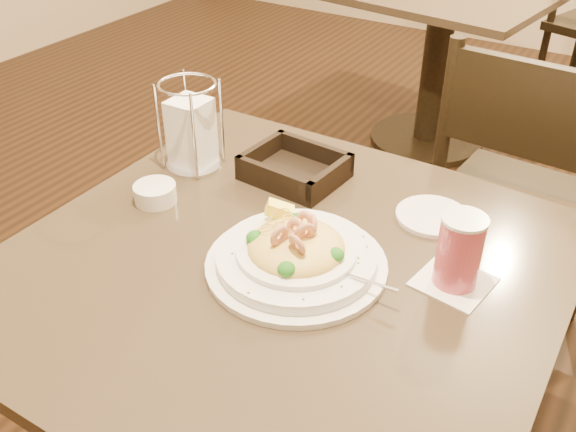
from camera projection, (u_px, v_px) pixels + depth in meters
The scene contains 9 objects.
main_table at pixel (283, 356), 1.22m from camera, with size 0.90×0.90×0.73m.
background_table at pixel (439, 38), 2.75m from camera, with size 1.02×1.02×0.73m.
dining_chair_near at pixel (518, 199), 1.69m from camera, with size 0.45×0.45×0.93m.
pasta_bowl at pixel (296, 254), 1.06m from camera, with size 0.34×0.31×0.10m.
drink_glass at pixel (459, 252), 1.01m from camera, with size 0.13×0.13×0.13m.
bread_basket at pixel (295, 169), 1.31m from camera, with size 0.20×0.17×0.05m.
napkin_caddy at pixel (191, 131), 1.32m from camera, with size 0.12×0.12×0.19m.
side_plate at pixel (432, 216), 1.20m from camera, with size 0.14×0.14×0.01m, color white.
butter_ramekin at pixel (155, 193), 1.24m from camera, with size 0.08×0.08×0.04m, color white.
Camera 1 is at (0.46, -0.73, 1.40)m, focal length 40.00 mm.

